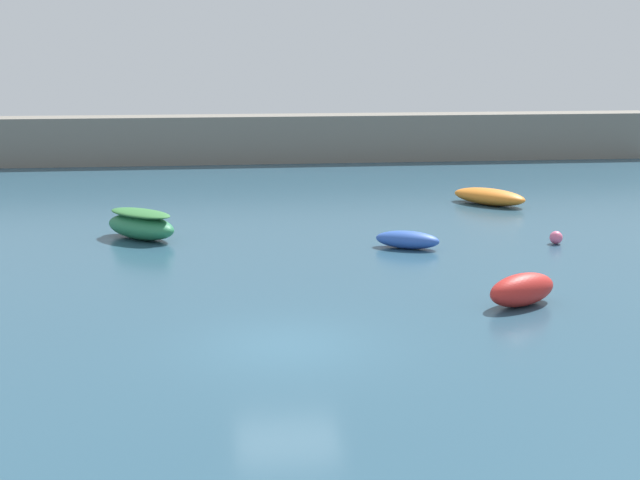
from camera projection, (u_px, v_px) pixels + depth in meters
The scene contains 7 objects.
ground_plane at pixel (287, 350), 21.03m from camera, with size 120.00×120.00×0.20m, color #284C60.
harbor_breakwater at pixel (241, 139), 53.42m from camera, with size 51.07×2.43×2.80m, color slate.
dinghy_near_pier at pixel (407, 240), 30.96m from camera, with size 2.43×1.80×0.61m.
fishing_dinghy_green at pixel (522, 290), 24.15m from camera, with size 2.45×1.91×0.89m.
rowboat_white_midwater at pixel (489, 197), 39.41m from camera, with size 3.39×3.58×0.71m.
rowboat_with_red_cover at pixel (141, 224), 32.43m from camera, with size 3.24×3.21×1.07m.
mooring_buoy_pink at pixel (556, 238), 31.67m from camera, with size 0.46×0.46×0.46m, color #EA668C.
Camera 1 is at (-1.59, -19.94, 6.96)m, focal length 50.00 mm.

